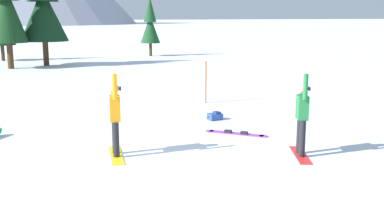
{
  "coord_description": "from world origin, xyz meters",
  "views": [
    {
      "loc": [
        -3.92,
        -9.02,
        3.34
      ],
      "look_at": [
        0.8,
        1.94,
        1.0
      ],
      "focal_mm": 44.09,
      "sensor_mm": 36.0,
      "label": 1
    }
  ],
  "objects": [
    {
      "name": "trail_marker_pole",
      "position": [
        3.74,
        7.42,
        0.81
      ],
      "size": [
        0.06,
        0.06,
        1.63
      ],
      "primitive_type": "cylinder",
      "color": "orange",
      "rests_on": "ground_plane"
    },
    {
      "name": "pine_tree_broad",
      "position": [
        -2.67,
        23.4,
        4.11
      ],
      "size": [
        2.44,
        2.44,
        7.55
      ],
      "color": "#472D19",
      "rests_on": "ground_plane"
    },
    {
      "name": "pine_tree_short",
      "position": [
        -2.95,
        29.5,
        2.92
      ],
      "size": [
        2.03,
        2.03,
        5.35
      ],
      "color": "#472D19",
      "rests_on": "ground_plane"
    },
    {
      "name": "pine_tree_leaning",
      "position": [
        -0.35,
        24.49,
        4.1
      ],
      "size": [
        3.17,
        3.17,
        7.52
      ],
      "color": "#472D19",
      "rests_on": "ground_plane"
    },
    {
      "name": "pine_tree_slender",
      "position": [
        8.68,
        29.13,
        2.7
      ],
      "size": [
        1.65,
        1.65,
        4.97
      ],
      "color": "#472D19",
      "rests_on": "ground_plane"
    },
    {
      "name": "backpack_blue",
      "position": [
        2.72,
        4.49,
        0.12
      ],
      "size": [
        0.54,
        0.36,
        0.27
      ],
      "color": "#2D4C9E",
      "rests_on": "ground_plane"
    },
    {
      "name": "snowboarder_midground",
      "position": [
        -1.26,
        1.82,
        0.96
      ],
      "size": [
        0.57,
        1.61,
        2.03
      ],
      "color": "yellow",
      "rests_on": "ground_plane"
    },
    {
      "name": "snowboarder_foreground",
      "position": [
        2.86,
        0.07,
        0.96
      ],
      "size": [
        0.89,
        1.48,
        2.03
      ],
      "color": "red",
      "rests_on": "ground_plane"
    },
    {
      "name": "loose_snowboard_far_spare",
      "position": [
        2.44,
        2.55,
        0.02
      ],
      "size": [
        1.49,
        1.51,
        0.09
      ],
      "color": "#993FD8",
      "rests_on": "ground_plane"
    },
    {
      "name": "ground_plane",
      "position": [
        0.0,
        0.0,
        0.0
      ],
      "size": [
        800.0,
        800.0,
        0.0
      ],
      "primitive_type": "plane",
      "color": "silver"
    }
  ]
}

